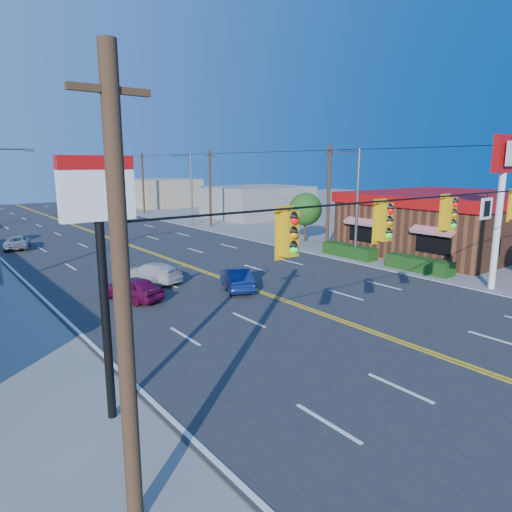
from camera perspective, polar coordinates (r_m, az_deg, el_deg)
ground at (r=18.20m, az=23.55°, el=-12.14°), size 160.00×160.00×0.00m
road at (r=32.26m, az=-9.03°, el=-1.10°), size 20.00×120.00×0.06m
signal_span at (r=16.82m, az=24.69°, el=3.22°), size 24.32×0.34×9.00m
kfc at (r=40.28m, az=22.85°, el=4.04°), size 16.30×12.40×4.70m
kfc_pylon at (r=28.45m, az=28.42°, el=8.23°), size 2.20×0.36×8.50m
pizza_hut_sign at (r=12.51m, az=-18.93°, el=2.50°), size 1.90×0.30×6.85m
streetlight_se at (r=33.75m, az=12.34°, el=7.04°), size 2.55×0.25×8.00m
streetlight_ne at (r=52.53m, az=-8.25°, el=8.71°), size 2.55×0.25×8.00m
utility_pole_near at (r=37.48m, az=9.03°, el=7.11°), size 0.28×0.28×8.40m
utility_pole_mid at (r=51.54m, az=-5.76°, el=8.37°), size 0.28×0.28×8.40m
utility_pole_far at (r=67.49m, az=-13.94°, el=8.83°), size 0.28×0.28×8.40m
tree_kfc_rear at (r=41.33m, az=6.19°, el=5.82°), size 2.94×2.94×4.41m
bld_east_mid at (r=60.55m, az=0.22°, el=6.81°), size 12.00×10.00×4.00m
bld_east_far at (r=77.70m, az=-11.65°, el=7.77°), size 10.00×10.00×4.40m
car_magenta at (r=24.40m, az=-15.26°, el=-4.05°), size 2.56×3.93×1.24m
car_blue at (r=25.60m, az=-2.45°, el=-2.94°), size 2.66×3.92×1.22m
car_white at (r=27.74m, az=-12.89°, el=-2.14°), size 2.85×4.37×1.18m
car_silver at (r=42.55m, az=-27.69°, el=1.48°), size 2.70×4.23×1.09m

